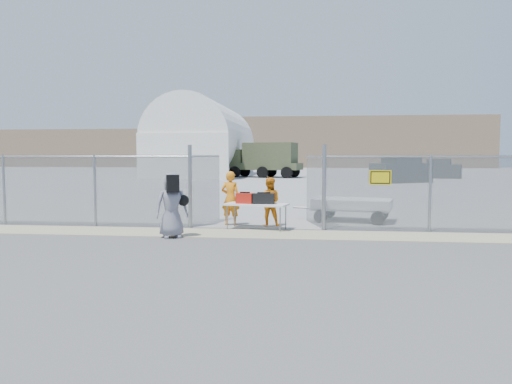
# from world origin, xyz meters

# --- Properties ---
(ground) EXTENTS (160.00, 160.00, 0.00)m
(ground) POSITION_xyz_m (0.00, 0.00, 0.00)
(ground) COLOR #4E4E4E
(tarmac_inside) EXTENTS (160.00, 80.00, 0.01)m
(tarmac_inside) POSITION_xyz_m (0.00, 42.00, 0.01)
(tarmac_inside) COLOR #959595
(tarmac_inside) RESTS_ON ground
(dirt_strip) EXTENTS (44.00, 1.60, 0.01)m
(dirt_strip) POSITION_xyz_m (0.00, 1.00, 0.01)
(dirt_strip) COLOR tan
(dirt_strip) RESTS_ON ground
(distant_hills) EXTENTS (140.00, 6.00, 9.00)m
(distant_hills) POSITION_xyz_m (5.00, 78.00, 4.50)
(distant_hills) COLOR #7F684F
(distant_hills) RESTS_ON ground
(chain_link_fence) EXTENTS (40.00, 0.20, 2.20)m
(chain_link_fence) POSITION_xyz_m (0.00, 2.00, 1.10)
(chain_link_fence) COLOR gray
(chain_link_fence) RESTS_ON ground
(quonset_hangar) EXTENTS (9.00, 18.00, 8.00)m
(quonset_hangar) POSITION_xyz_m (-10.00, 40.00, 4.00)
(quonset_hangar) COLOR white
(quonset_hangar) RESTS_ON ground
(folding_table) EXTENTS (1.93, 1.12, 0.77)m
(folding_table) POSITION_xyz_m (0.03, 1.84, 0.39)
(folding_table) COLOR white
(folding_table) RESTS_ON ground
(orange_bag) EXTENTS (0.53, 0.39, 0.30)m
(orange_bag) POSITION_xyz_m (-0.31, 1.85, 0.92)
(orange_bag) COLOR red
(orange_bag) RESTS_ON folding_table
(black_duffel) EXTENTS (0.63, 0.37, 0.30)m
(black_duffel) POSITION_xyz_m (0.25, 1.82, 0.92)
(black_duffel) COLOR black
(black_duffel) RESTS_ON folding_table
(security_worker_left) EXTENTS (0.70, 0.54, 1.70)m
(security_worker_left) POSITION_xyz_m (-0.87, 2.60, 0.85)
(security_worker_left) COLOR orange
(security_worker_left) RESTS_ON ground
(security_worker_right) EXTENTS (0.75, 0.60, 1.51)m
(security_worker_right) POSITION_xyz_m (0.34, 2.55, 0.75)
(security_worker_right) COLOR orange
(security_worker_right) RESTS_ON ground
(visitor) EXTENTS (1.01, 0.87, 1.74)m
(visitor) POSITION_xyz_m (-2.04, 0.16, 0.87)
(visitor) COLOR slate
(visitor) RESTS_ON ground
(utility_trailer) EXTENTS (3.60, 2.38, 0.80)m
(utility_trailer) POSITION_xyz_m (2.97, 4.01, 0.40)
(utility_trailer) COLOR white
(utility_trailer) RESTS_ON ground
(military_truck) EXTENTS (7.58, 4.18, 3.42)m
(military_truck) POSITION_xyz_m (-3.13, 36.54, 1.71)
(military_truck) COLOR #464E2F
(military_truck) RESTS_ON ground
(parked_vehicle_near) EXTENTS (5.10, 4.18, 2.11)m
(parked_vehicle_near) POSITION_xyz_m (8.63, 28.27, 1.06)
(parked_vehicle_near) COLOR #2C312C
(parked_vehicle_near) RESTS_ON ground
(parked_vehicle_mid) EXTENTS (4.36, 3.01, 1.80)m
(parked_vehicle_mid) POSITION_xyz_m (13.47, 36.35, 0.90)
(parked_vehicle_mid) COLOR #2C312C
(parked_vehicle_mid) RESTS_ON ground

